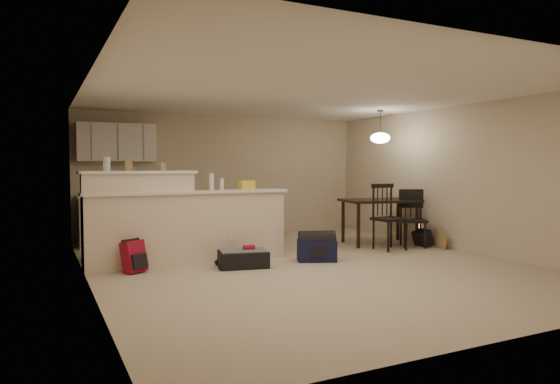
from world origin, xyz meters
TOP-DOWN VIEW (x-y plane):
  - room at (0.00, 0.00)m, footprint 7.00×7.02m
  - breakfast_bar at (-1.76, 0.98)m, footprint 3.08×0.58m
  - upper_cabinets at (-2.20, 3.32)m, footprint 1.40×0.34m
  - kitchen_counter at (-2.00, 3.19)m, footprint 1.80×0.60m
  - thermostat at (2.98, 1.55)m, footprint 0.02×0.12m
  - jar at (-2.65, 1.12)m, footprint 0.10×0.10m
  - cereal_box at (-2.35, 1.12)m, footprint 0.10×0.07m
  - small_box at (-1.85, 1.12)m, footprint 0.08×0.06m
  - bottle_a at (-1.16, 0.90)m, footprint 0.07×0.07m
  - bottle_b at (-1.00, 0.90)m, footprint 0.06×0.06m
  - bag_lump at (-0.58, 0.90)m, footprint 0.22×0.18m
  - dining_table at (2.20, 1.17)m, footprint 1.49×1.13m
  - pendant_lamp at (2.20, 1.17)m, footprint 0.36×0.36m
  - dining_chair_near at (1.96, 0.55)m, footprint 0.53×0.51m
  - dining_chair_far at (2.52, 0.61)m, footprint 0.59×0.58m
  - suitcase at (-0.89, 0.29)m, footprint 0.77×0.58m
  - red_backpack at (-2.38, 0.61)m, footprint 0.34×0.30m
  - navy_duffel at (0.29, 0.22)m, footprint 0.67×0.52m
  - black_daypack at (2.76, 0.61)m, footprint 0.27×0.35m
  - cardboard_sheet at (2.85, 0.27)m, footprint 0.13×0.41m

SIDE VIEW (x-z plane):
  - suitcase at x=-0.89m, z-range 0.00..0.23m
  - black_daypack at x=2.76m, z-range 0.00..0.28m
  - cardboard_sheet at x=2.85m, z-range 0.00..0.32m
  - navy_duffel at x=0.29m, z-range 0.00..0.32m
  - red_backpack at x=-2.38m, z-range 0.00..0.43m
  - kitchen_counter at x=-2.00m, z-range 0.00..0.90m
  - dining_chair_far at x=2.52m, z-range 0.00..1.01m
  - dining_chair_near at x=1.96m, z-range 0.00..1.15m
  - breakfast_bar at x=-1.76m, z-range -0.09..1.30m
  - dining_table at x=2.20m, z-range 0.32..1.16m
  - bag_lump at x=-0.58m, z-range 1.09..1.23m
  - bottle_b at x=-1.00m, z-range 1.09..1.27m
  - bottle_a at x=-1.16m, z-range 1.09..1.35m
  - room at x=0.00m, z-range 0.00..2.50m
  - small_box at x=-1.85m, z-range 1.39..1.51m
  - cereal_box at x=-2.35m, z-range 1.39..1.55m
  - jar at x=-2.65m, z-range 1.39..1.59m
  - thermostat at x=2.98m, z-range 1.44..1.56m
  - upper_cabinets at x=-2.20m, z-range 1.55..2.25m
  - pendant_lamp at x=2.20m, z-range 1.68..2.30m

